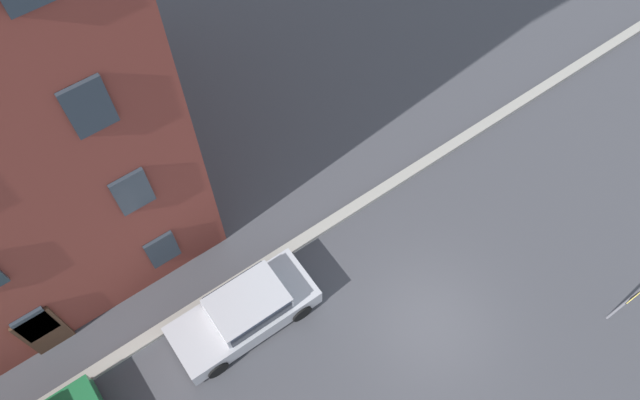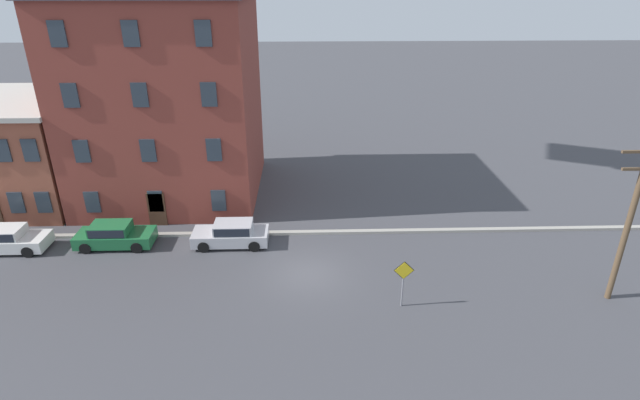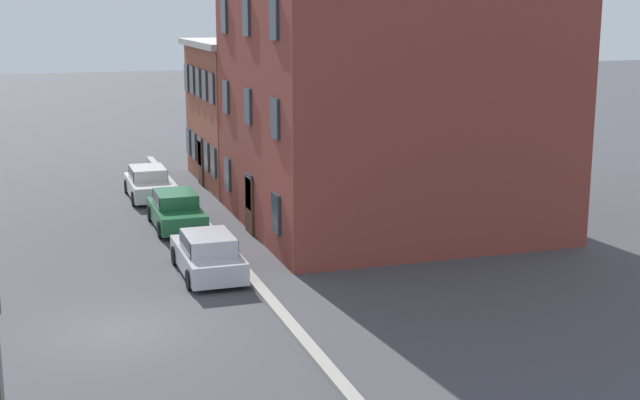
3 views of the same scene
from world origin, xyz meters
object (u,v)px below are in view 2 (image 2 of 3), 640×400
car_white (7,239)px  utility_pole (632,214)px  caution_sign (404,277)px  car_green (114,234)px  car_silver (232,233)px

car_white → utility_pole: size_ratio=0.54×
car_white → caution_sign: size_ratio=1.76×
car_green → utility_pole: (26.15, -5.98, 3.87)m
car_white → car_silver: 12.85m
car_green → car_white: bearing=-177.1°
car_white → utility_pole: utility_pole is taller
car_white → car_green: bearing=2.9°
car_silver → caution_sign: size_ratio=1.76×
car_silver → utility_pole: (19.30, -5.92, 3.87)m
car_silver → caution_sign: caution_sign is taller
car_white → caution_sign: (21.76, -6.04, 0.92)m
car_silver → caution_sign: 10.95m
car_white → car_green: same height
car_white → car_silver: size_ratio=1.00×
utility_pole → car_green: bearing=167.1°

